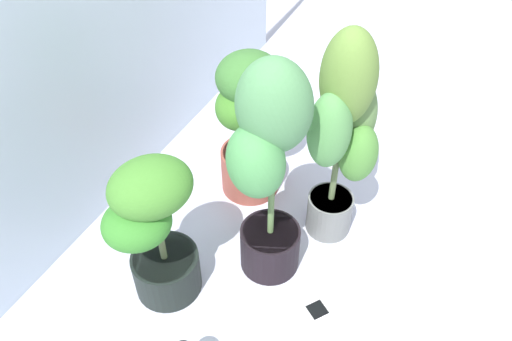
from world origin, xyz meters
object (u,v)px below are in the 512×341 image
Objects in this scene: potted_plant_center at (268,167)px; potted_plant_back_left at (154,229)px; hygrometer_box at (317,311)px; potted_plant_back_right at (249,121)px; potted_plant_front_right at (344,129)px.

potted_plant_back_left is at bearing 131.83° from potted_plant_center.
potted_plant_back_right is at bearing 173.18° from hygrometer_box.
potted_plant_front_right is at bearing -27.95° from potted_plant_center.
potted_plant_center reaches higher than hygrometer_box.
hygrometer_box is at bearing -166.24° from potted_plant_front_right.
potted_plant_front_right is 0.68m from hygrometer_box.
hygrometer_box is (0.15, -0.56, -0.33)m from potted_plant_back_left.
potted_plant_back_right is at bearing 34.65° from potted_plant_center.
potted_plant_back_left reaches higher than hygrometer_box.
potted_plant_back_left is 0.65m from potted_plant_back_right.
potted_plant_back_left is at bearing 141.12° from potted_plant_front_right.
potted_plant_center is (0.27, -0.30, 0.19)m from potted_plant_back_left.
hygrometer_box is at bearing -113.80° from potted_plant_center.
potted_plant_back_left is 0.44m from potted_plant_center.
potted_plant_front_right reaches higher than potted_plant_back_left.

